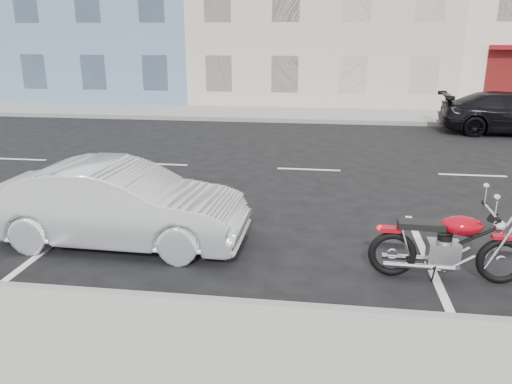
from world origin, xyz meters
The scene contains 6 objects.
ground centered at (0.00, 0.00, 0.00)m, with size 120.00×120.00×0.00m, color black.
sidewalk_far centered at (-5.00, 8.70, 0.07)m, with size 80.00×3.40×0.15m, color gray.
curb_near centered at (-5.00, -7.00, 0.08)m, with size 80.00×0.12×0.16m, color gray.
curb_far centered at (-5.00, 7.00, 0.08)m, with size 80.00×0.12×0.16m, color gray.
motorcycle centered at (0.86, -5.77, 0.49)m, with size 2.13×0.70×1.07m.
sedan_silver centered at (-4.89, -5.16, 0.68)m, with size 1.43×4.11×1.35m, color #B5B9BD.
Camera 1 is at (-1.65, -12.39, 3.30)m, focal length 35.00 mm.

